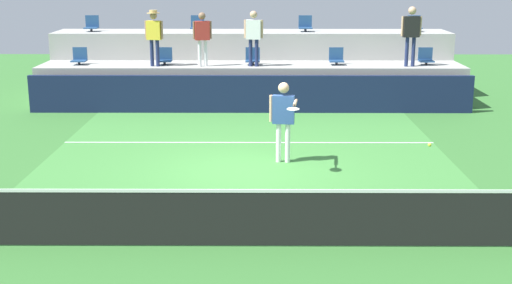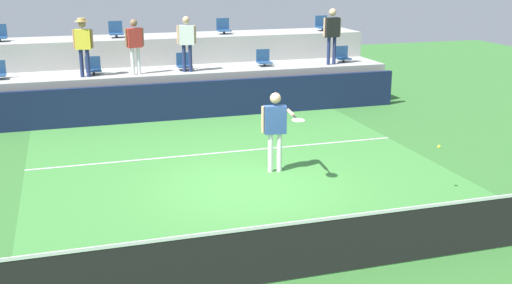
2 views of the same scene
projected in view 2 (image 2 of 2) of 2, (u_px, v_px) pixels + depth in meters
ground_plane at (250, 185)px, 12.89m from camera, size 40.00×40.00×0.00m
court_inner_paint at (237, 170)px, 13.81m from camera, size 9.00×10.00×0.01m
court_service_line at (222, 153)px, 15.10m from camera, size 9.00×0.06×0.00m
tennis_net at (329, 244)px, 9.08m from camera, size 10.48×0.08×1.07m
sponsor_backboard at (191, 100)px, 18.25m from camera, size 13.00×0.16×1.10m
seating_tier_lower at (183, 89)px, 19.42m from camera, size 13.00×1.80×1.25m
seating_tier_upper at (172, 67)px, 20.96m from camera, size 13.00×1.80×2.10m
stadium_chair_lower_left at (93, 67)px, 18.37m from camera, size 0.44×0.40×0.52m
stadium_chair_lower_center at (184, 63)px, 19.14m from camera, size 0.44×0.40×0.52m
stadium_chair_lower_right at (264, 59)px, 19.87m from camera, size 0.44×0.40×0.52m
stadium_chair_lower_far_right at (343, 55)px, 20.65m from camera, size 0.44×0.40×0.52m
stadium_chair_upper_left at (116, 31)px, 20.03m from camera, size 0.44×0.40×0.52m
stadium_chair_upper_right at (223, 27)px, 21.04m from camera, size 0.44×0.40×0.52m
stadium_chair_upper_far_right at (322, 24)px, 22.06m from camera, size 0.44×0.40×0.52m
tennis_player at (276, 124)px, 13.42m from camera, size 0.62×1.26×1.77m
spectator_with_hat at (83, 41)px, 17.73m from camera, size 0.57×0.46×1.68m
spectator_in_grey at (135, 42)px, 18.16m from camera, size 0.57×0.27×1.61m
spectator_in_white at (187, 39)px, 18.58m from camera, size 0.58×0.25×1.65m
spectator_leaning_on_rail at (332, 31)px, 19.89m from camera, size 0.62×0.25×1.78m
tennis_ball at (439, 147)px, 12.20m from camera, size 0.07×0.07×0.07m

